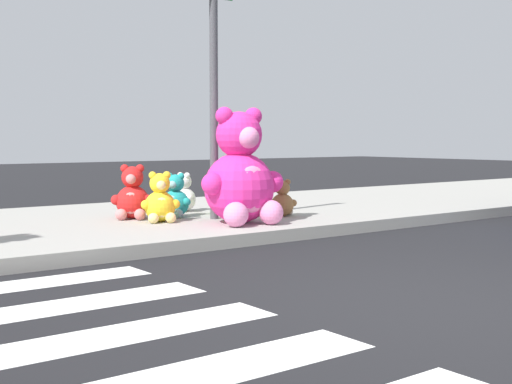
{
  "coord_description": "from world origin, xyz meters",
  "views": [
    {
      "loc": [
        -3.97,
        -3.11,
        1.21
      ],
      "look_at": [
        1.09,
        3.6,
        0.55
      ],
      "focal_mm": 48.09,
      "sensor_mm": 36.0,
      "label": 1
    }
  ],
  "objects_px": {
    "sign_pole": "(214,89)",
    "plush_brown": "(282,201)",
    "plush_white": "(183,196)",
    "plush_pink_large": "(241,177)",
    "plush_red": "(132,197)",
    "plush_teal": "(175,199)",
    "plush_lime": "(228,197)",
    "plush_yellow": "(160,202)"
  },
  "relations": [
    {
      "from": "plush_red",
      "to": "plush_lime",
      "type": "bearing_deg",
      "value": -6.27
    },
    {
      "from": "plush_white",
      "to": "plush_teal",
      "type": "bearing_deg",
      "value": -129.55
    },
    {
      "from": "plush_pink_large",
      "to": "plush_lime",
      "type": "height_order",
      "value": "plush_pink_large"
    },
    {
      "from": "plush_pink_large",
      "to": "plush_brown",
      "type": "distance_m",
      "value": 1.02
    },
    {
      "from": "plush_lime",
      "to": "plush_teal",
      "type": "height_order",
      "value": "plush_teal"
    },
    {
      "from": "plush_pink_large",
      "to": "plush_lime",
      "type": "distance_m",
      "value": 1.26
    },
    {
      "from": "plush_lime",
      "to": "plush_white",
      "type": "height_order",
      "value": "plush_white"
    },
    {
      "from": "plush_brown",
      "to": "plush_lime",
      "type": "xyz_separation_m",
      "value": [
        -0.37,
        0.79,
        0.02
      ]
    },
    {
      "from": "plush_yellow",
      "to": "plush_white",
      "type": "distance_m",
      "value": 1.28
    },
    {
      "from": "sign_pole",
      "to": "plush_pink_large",
      "type": "relative_size",
      "value": 2.21
    },
    {
      "from": "sign_pole",
      "to": "plush_lime",
      "type": "bearing_deg",
      "value": 41.58
    },
    {
      "from": "plush_brown",
      "to": "plush_white",
      "type": "xyz_separation_m",
      "value": [
        -0.78,
        1.34,
        0.02
      ]
    },
    {
      "from": "plush_brown",
      "to": "plush_red",
      "type": "relative_size",
      "value": 0.71
    },
    {
      "from": "plush_lime",
      "to": "plush_red",
      "type": "xyz_separation_m",
      "value": [
        -1.42,
        0.16,
        0.06
      ]
    },
    {
      "from": "plush_lime",
      "to": "plush_white",
      "type": "xyz_separation_m",
      "value": [
        -0.41,
        0.55,
        0.0
      ]
    },
    {
      "from": "sign_pole",
      "to": "plush_yellow",
      "type": "height_order",
      "value": "sign_pole"
    },
    {
      "from": "plush_pink_large",
      "to": "plush_teal",
      "type": "relative_size",
      "value": 2.42
    },
    {
      "from": "plush_yellow",
      "to": "plush_white",
      "type": "height_order",
      "value": "plush_yellow"
    },
    {
      "from": "plush_lime",
      "to": "plush_yellow",
      "type": "height_order",
      "value": "plush_yellow"
    },
    {
      "from": "sign_pole",
      "to": "plush_red",
      "type": "height_order",
      "value": "sign_pole"
    },
    {
      "from": "plush_brown",
      "to": "plush_yellow",
      "type": "bearing_deg",
      "value": 165.92
    },
    {
      "from": "plush_teal",
      "to": "plush_lime",
      "type": "bearing_deg",
      "value": -0.43
    },
    {
      "from": "plush_brown",
      "to": "plush_teal",
      "type": "xyz_separation_m",
      "value": [
        -1.22,
        0.79,
        0.04
      ]
    },
    {
      "from": "plush_brown",
      "to": "plush_red",
      "type": "bearing_deg",
      "value": 152.12
    },
    {
      "from": "plush_yellow",
      "to": "plush_red",
      "type": "bearing_deg",
      "value": 103.05
    },
    {
      "from": "plush_white",
      "to": "plush_yellow",
      "type": "bearing_deg",
      "value": -133.82
    },
    {
      "from": "sign_pole",
      "to": "plush_brown",
      "type": "bearing_deg",
      "value": -18.32
    },
    {
      "from": "plush_red",
      "to": "plush_teal",
      "type": "relative_size",
      "value": 1.2
    },
    {
      "from": "plush_pink_large",
      "to": "plush_lime",
      "type": "relative_size",
      "value": 2.56
    },
    {
      "from": "sign_pole",
      "to": "plush_red",
      "type": "distance_m",
      "value": 1.78
    },
    {
      "from": "sign_pole",
      "to": "plush_lime",
      "type": "xyz_separation_m",
      "value": [
        0.55,
        0.48,
        -1.47
      ]
    },
    {
      "from": "plush_brown",
      "to": "plush_lime",
      "type": "height_order",
      "value": "plush_lime"
    },
    {
      "from": "plush_white",
      "to": "plush_pink_large",
      "type": "bearing_deg",
      "value": -94.7
    },
    {
      "from": "plush_teal",
      "to": "plush_white",
      "type": "relative_size",
      "value": 1.05
    },
    {
      "from": "plush_brown",
      "to": "plush_teal",
      "type": "height_order",
      "value": "plush_teal"
    },
    {
      "from": "plush_brown",
      "to": "plush_teal",
      "type": "distance_m",
      "value": 1.46
    },
    {
      "from": "plush_pink_large",
      "to": "plush_yellow",
      "type": "height_order",
      "value": "plush_pink_large"
    },
    {
      "from": "plush_brown",
      "to": "plush_white",
      "type": "bearing_deg",
      "value": 120.09
    },
    {
      "from": "sign_pole",
      "to": "plush_brown",
      "type": "height_order",
      "value": "sign_pole"
    },
    {
      "from": "plush_brown",
      "to": "plush_white",
      "type": "relative_size",
      "value": 0.9
    },
    {
      "from": "plush_yellow",
      "to": "plush_brown",
      "type": "bearing_deg",
      "value": -14.08
    },
    {
      "from": "plush_yellow",
      "to": "plush_teal",
      "type": "relative_size",
      "value": 1.08
    }
  ]
}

